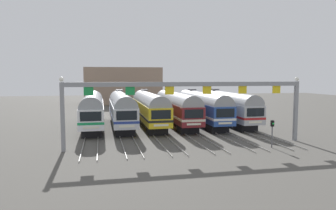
{
  "coord_description": "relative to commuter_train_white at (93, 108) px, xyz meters",
  "views": [
    {
      "loc": [
        -8.62,
        -44.06,
        6.95
      ],
      "look_at": [
        0.88,
        0.5,
        2.92
      ],
      "focal_mm": 33.78,
      "sensor_mm": 36.0,
      "label": 1
    }
  ],
  "objects": [
    {
      "name": "commuter_train_maroon",
      "position": [
        11.69,
        0.0,
        0.0
      ],
      "size": [
        2.88,
        18.06,
        5.05
      ],
      "color": "maroon",
      "rests_on": "ground"
    },
    {
      "name": "commuter_train_stainless",
      "position": [
        19.48,
        0.0,
        0.0
      ],
      "size": [
        2.88,
        18.06,
        5.05
      ],
      "color": "#B2B5BA",
      "rests_on": "ground"
    },
    {
      "name": "ground_plane",
      "position": [
        9.74,
        0.01,
        -2.69
      ],
      "size": [
        160.0,
        160.0,
        0.0
      ],
      "primitive_type": "plane",
      "color": "#4C4944"
    },
    {
      "name": "commuter_train_blue",
      "position": [
        15.58,
        0.0,
        0.0
      ],
      "size": [
        2.88,
        18.06,
        5.05
      ],
      "color": "#284C9E",
      "rests_on": "ground"
    },
    {
      "name": "track_bed",
      "position": [
        9.74,
        17.01,
        -2.61
      ],
      "size": [
        20.99,
        70.0,
        0.15
      ],
      "color": "gray",
      "rests_on": "ground"
    },
    {
      "name": "commuter_train_white",
      "position": [
        0.0,
        0.0,
        0.0
      ],
      "size": [
        2.88,
        18.06,
        4.77
      ],
      "color": "white",
      "rests_on": "ground"
    },
    {
      "name": "commuter_train_silver",
      "position": [
        3.9,
        0.0,
        0.0
      ],
      "size": [
        2.88,
        18.06,
        5.05
      ],
      "color": "silver",
      "rests_on": "ground"
    },
    {
      "name": "yard_signal_mast",
      "position": [
        17.53,
        -16.21,
        -0.74
      ],
      "size": [
        0.28,
        0.35,
        2.77
      ],
      "color": "#59595E",
      "rests_on": "ground"
    },
    {
      "name": "maintenance_building",
      "position": [
        6.84,
        39.83,
        2.02
      ],
      "size": [
        19.47,
        10.0,
        9.41
      ],
      "primitive_type": "cube",
      "color": "gray",
      "rests_on": "ground"
    },
    {
      "name": "catenary_gantry",
      "position": [
        9.74,
        -13.49,
        2.64
      ],
      "size": [
        24.72,
        0.44,
        6.97
      ],
      "color": "gray",
      "rests_on": "ground"
    },
    {
      "name": "commuter_train_yellow",
      "position": [
        7.79,
        0.0,
        0.0
      ],
      "size": [
        2.88,
        18.06,
        5.05
      ],
      "color": "gold",
      "rests_on": "ground"
    }
  ]
}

